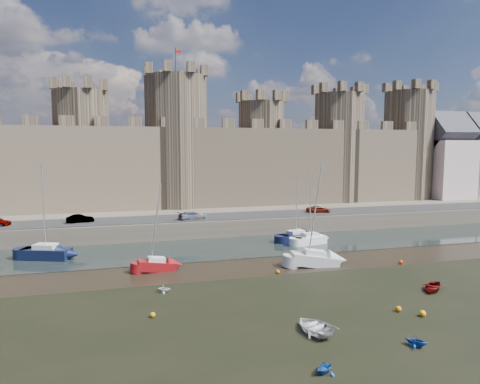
{
  "coord_description": "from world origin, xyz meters",
  "views": [
    {
      "loc": [
        -7.32,
        -29.19,
        13.02
      ],
      "look_at": [
        6.65,
        22.0,
        7.52
      ],
      "focal_mm": 32.0,
      "sensor_mm": 36.0,
      "label": 1
    }
  ],
  "objects": [
    {
      "name": "buoy_0",
      "position": [
        -5.46,
        3.18,
        0.21
      ],
      "size": [
        0.42,
        0.42,
        0.42
      ],
      "primitive_type": "sphere",
      "color": "orange",
      "rests_on": "ground"
    },
    {
      "name": "car_2",
      "position": [
        2.3,
        32.4,
        3.12
      ],
      "size": [
        4.59,
        2.77,
        1.24
      ],
      "primitive_type": "imported",
      "rotation": [
        0.0,
        0.0,
        1.83
      ],
      "color": "gray",
      "rests_on": "quay"
    },
    {
      "name": "car_3",
      "position": [
        23.0,
        33.6,
        3.04
      ],
      "size": [
        4.28,
        2.89,
        1.09
      ],
      "primitive_type": "imported",
      "rotation": [
        0.0,
        0.0,
        1.27
      ],
      "color": "gray",
      "rests_on": "quay"
    },
    {
      "name": "sailboat_1",
      "position": [
        -16.35,
        23.93,
        0.87
      ],
      "size": [
        6.04,
        4.01,
        11.29
      ],
      "rotation": [
        0.0,
        0.0,
        -0.36
      ],
      "color": "black",
      "rests_on": "ground"
    },
    {
      "name": "quay",
      "position": [
        0.0,
        60.0,
        1.25
      ],
      "size": [
        160.0,
        60.0,
        2.5
      ],
      "primitive_type": "cube",
      "color": "#4C443A",
      "rests_on": "ground"
    },
    {
      "name": "dinghy_2",
      "position": [
        5.41,
        -2.55,
        0.37
      ],
      "size": [
        3.06,
        3.93,
        0.74
      ],
      "primitive_type": "imported",
      "rotation": [
        1.57,
        0.0,
        3.29
      ],
      "color": "silver",
      "rests_on": "ground"
    },
    {
      "name": "sailboat_5",
      "position": [
        12.8,
        13.22,
        0.8
      ],
      "size": [
        5.48,
        2.72,
        11.34
      ],
      "rotation": [
        0.0,
        0.0,
        -0.13
      ],
      "color": "silver",
      "rests_on": "ground"
    },
    {
      "name": "sailboat_4",
      "position": [
        -4.19,
        15.87,
        0.7
      ],
      "size": [
        4.1,
        1.85,
        9.35
      ],
      "rotation": [
        0.0,
        0.0,
        0.08
      ],
      "color": "maroon",
      "rests_on": "ground"
    },
    {
      "name": "dinghy_3",
      "position": [
        -4.11,
        8.74,
        0.34
      ],
      "size": [
        1.49,
        1.35,
        0.68
      ],
      "primitive_type": "imported",
      "rotation": [
        1.57,
        0.0,
        1.38
      ],
      "color": "silver",
      "rests_on": "ground"
    },
    {
      "name": "sailboat_3",
      "position": [
        15.78,
        25.62,
        0.72
      ],
      "size": [
        5.55,
        3.5,
        9.08
      ],
      "rotation": [
        0.0,
        0.0,
        0.31
      ],
      "color": "black",
      "rests_on": "ground"
    },
    {
      "name": "seaweed_patch",
      "position": [
        0.0,
        -6.0,
        0.01
      ],
      "size": [
        70.0,
        34.0,
        0.01
      ],
      "primitive_type": "cube",
      "color": "black",
      "rests_on": "ground"
    },
    {
      "name": "water_channel",
      "position": [
        0.0,
        24.0,
        0.04
      ],
      "size": [
        160.0,
        12.0,
        0.08
      ],
      "primitive_type": "cube",
      "color": "black",
      "rests_on": "ground"
    },
    {
      "name": "car_1",
      "position": [
        -13.38,
        33.81,
        3.11
      ],
      "size": [
        3.85,
        1.94,
        1.21
      ],
      "primitive_type": "imported",
      "rotation": [
        0.0,
        0.0,
        1.76
      ],
      "color": "gray",
      "rests_on": "quay"
    },
    {
      "name": "road",
      "position": [
        0.0,
        34.0,
        2.55
      ],
      "size": [
        160.0,
        7.0,
        0.1
      ],
      "primitive_type": "cube",
      "color": "black",
      "rests_on": "quay"
    },
    {
      "name": "castle",
      "position": [
        -0.64,
        48.0,
        11.67
      ],
      "size": [
        108.5,
        11.0,
        29.0
      ],
      "color": "#42382B",
      "rests_on": "quay"
    },
    {
      "name": "dinghy_1",
      "position": [
        3.61,
        -7.79,
        0.38
      ],
      "size": [
        1.85,
        1.77,
        0.76
      ],
      "primitive_type": "imported",
      "rotation": [
        1.57,
        0.0,
        2.06
      ],
      "color": "#164899",
      "rests_on": "ground"
    },
    {
      "name": "dinghy_5",
      "position": [
        10.93,
        -6.34,
        0.4
      ],
      "size": [
        1.89,
        1.97,
        0.8
      ],
      "primitive_type": "imported",
      "rotation": [
        1.57,
        0.0,
        0.52
      ],
      "color": "navy",
      "rests_on": "ground"
    },
    {
      "name": "buoy_1",
      "position": [
        7.84,
        11.49,
        0.21
      ],
      "size": [
        0.43,
        0.43,
        0.43
      ],
      "primitive_type": "sphere",
      "color": "orange",
      "rests_on": "ground"
    },
    {
      "name": "buoy_5",
      "position": [
        13.53,
        -0.79,
        0.24
      ],
      "size": [
        0.47,
        0.47,
        0.47
      ],
      "primitive_type": "sphere",
      "color": "orange",
      "rests_on": "ground"
    },
    {
      "name": "ground",
      "position": [
        0.0,
        0.0,
        0.0
      ],
      "size": [
        160.0,
        160.0,
        0.0
      ],
      "primitive_type": "plane",
      "color": "black",
      "rests_on": "ground"
    },
    {
      "name": "buoy_2",
      "position": [
        14.71,
        -2.15,
        0.25
      ],
      "size": [
        0.5,
        0.5,
        0.5
      ],
      "primitive_type": "sphere",
      "color": "orange",
      "rests_on": "ground"
    },
    {
      "name": "buoy_3",
      "position": [
        22.45,
        11.28,
        0.24
      ],
      "size": [
        0.48,
        0.48,
        0.48
      ],
      "primitive_type": "sphere",
      "color": "#DC4209",
      "rests_on": "ground"
    },
    {
      "name": "dinghy_4",
      "position": [
        19.6,
        2.72,
        0.3
      ],
      "size": [
        3.52,
        3.45,
        0.6
      ],
      "primitive_type": "imported",
      "rotation": [
        1.57,
        0.0,
        5.44
      ],
      "color": "#680C0B",
      "rests_on": "ground"
    },
    {
      "name": "sailboat_2",
      "position": [
        16.66,
        22.93,
        0.79
      ],
      "size": [
        4.78,
        2.61,
        9.76
      ],
      "rotation": [
        0.0,
        0.0,
        0.2
      ],
      "color": "white",
      "rests_on": "ground"
    }
  ]
}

